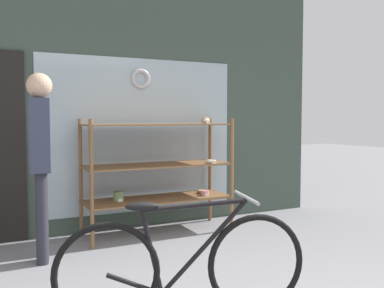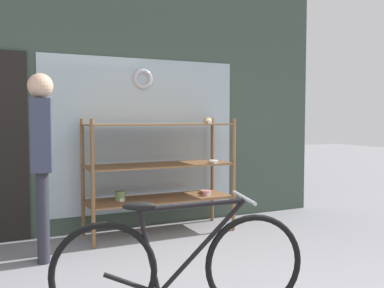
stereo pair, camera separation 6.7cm
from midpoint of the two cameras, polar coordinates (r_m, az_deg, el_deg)
The scene contains 4 objects.
storefront_facade at distance 5.36m, azimuth -9.85°, elevation 8.34°, with size 5.53×0.13×3.76m.
display_case at distance 5.07m, azimuth -4.72°, elevation -2.87°, with size 1.74×0.60×1.38m.
bicycle at distance 2.99m, azimuth -1.83°, elevation -15.90°, with size 1.69×0.56×0.83m.
pedestrian at distance 4.24m, azimuth -19.96°, elevation -0.78°, with size 0.23×0.34×1.78m.
Camera 1 is at (-1.57, -2.19, 1.37)m, focal length 40.00 mm.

